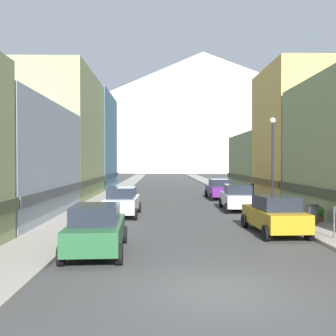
{
  "coord_description": "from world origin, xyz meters",
  "views": [
    {
      "loc": [
        -1.49,
        -9.65,
        3.33
      ],
      "look_at": [
        -0.41,
        40.85,
        2.5
      ],
      "focal_mm": 40.4,
      "sensor_mm": 36.0,
      "label": 1
    }
  ],
  "objects_px": {
    "car_left_1": "(122,201)",
    "car_right_1": "(237,197)",
    "car_right_0": "(274,214)",
    "streetlamp_right": "(273,151)",
    "parking_meter_near": "(334,217)",
    "trash_bin_right": "(313,214)",
    "car_left_0": "(96,229)",
    "car_right_2": "(219,189)",
    "pedestrian_0": "(252,191)",
    "potted_plant_0": "(319,213)"
  },
  "relations": [
    {
      "from": "car_left_1",
      "to": "car_right_1",
      "type": "bearing_deg",
      "value": 18.57
    },
    {
      "from": "car_right_0",
      "to": "streetlamp_right",
      "type": "bearing_deg",
      "value": 74.28
    },
    {
      "from": "parking_meter_near",
      "to": "trash_bin_right",
      "type": "xyz_separation_m",
      "value": [
        0.6,
        3.67,
        -0.37
      ]
    },
    {
      "from": "car_left_0",
      "to": "car_right_1",
      "type": "bearing_deg",
      "value": 57.6
    },
    {
      "from": "car_left_0",
      "to": "car_right_2",
      "type": "bearing_deg",
      "value": 69.12
    },
    {
      "from": "streetlamp_right",
      "to": "car_left_1",
      "type": "bearing_deg",
      "value": 177.9
    },
    {
      "from": "car_right_0",
      "to": "pedestrian_0",
      "type": "height_order",
      "value": "car_right_0"
    },
    {
      "from": "car_right_0",
      "to": "streetlamp_right",
      "type": "xyz_separation_m",
      "value": [
        1.55,
        5.5,
        3.09
      ]
    },
    {
      "from": "parking_meter_near",
      "to": "pedestrian_0",
      "type": "distance_m",
      "value": 16.1
    },
    {
      "from": "car_right_2",
      "to": "streetlamp_right",
      "type": "distance_m",
      "value": 11.38
    },
    {
      "from": "car_right_0",
      "to": "streetlamp_right",
      "type": "distance_m",
      "value": 6.49
    },
    {
      "from": "car_right_2",
      "to": "pedestrian_0",
      "type": "height_order",
      "value": "car_right_2"
    },
    {
      "from": "potted_plant_0",
      "to": "pedestrian_0",
      "type": "relative_size",
      "value": 0.54
    },
    {
      "from": "car_right_0",
      "to": "car_right_2",
      "type": "distance_m",
      "value": 16.34
    },
    {
      "from": "car_right_2",
      "to": "potted_plant_0",
      "type": "distance_m",
      "value": 14.09
    },
    {
      "from": "car_left_0",
      "to": "potted_plant_0",
      "type": "height_order",
      "value": "car_left_0"
    },
    {
      "from": "parking_meter_near",
      "to": "trash_bin_right",
      "type": "distance_m",
      "value": 3.74
    },
    {
      "from": "car_right_1",
      "to": "streetlamp_right",
      "type": "height_order",
      "value": "streetlamp_right"
    },
    {
      "from": "car_left_1",
      "to": "streetlamp_right",
      "type": "height_order",
      "value": "streetlamp_right"
    },
    {
      "from": "parking_meter_near",
      "to": "car_left_0",
      "type": "bearing_deg",
      "value": -169.43
    },
    {
      "from": "car_right_1",
      "to": "potted_plant_0",
      "type": "distance_m",
      "value": 6.6
    },
    {
      "from": "car_left_0",
      "to": "potted_plant_0",
      "type": "bearing_deg",
      "value": 29.9
    },
    {
      "from": "car_right_0",
      "to": "car_right_1",
      "type": "relative_size",
      "value": 1.0
    },
    {
      "from": "car_left_0",
      "to": "car_left_1",
      "type": "relative_size",
      "value": 1.01
    },
    {
      "from": "car_left_1",
      "to": "potted_plant_0",
      "type": "relative_size",
      "value": 5.42
    },
    {
      "from": "car_right_2",
      "to": "trash_bin_right",
      "type": "relative_size",
      "value": 4.52
    },
    {
      "from": "car_left_0",
      "to": "pedestrian_0",
      "type": "distance_m",
      "value": 20.5
    },
    {
      "from": "streetlamp_right",
      "to": "car_right_0",
      "type": "bearing_deg",
      "value": -105.72
    },
    {
      "from": "car_right_0",
      "to": "pedestrian_0",
      "type": "relative_size",
      "value": 2.94
    },
    {
      "from": "car_right_0",
      "to": "car_right_2",
      "type": "relative_size",
      "value": 1.01
    },
    {
      "from": "car_left_0",
      "to": "trash_bin_right",
      "type": "distance_m",
      "value": 11.52
    },
    {
      "from": "trash_bin_right",
      "to": "car_right_2",
      "type": "bearing_deg",
      "value": 99.99
    },
    {
      "from": "trash_bin_right",
      "to": "pedestrian_0",
      "type": "relative_size",
      "value": 0.64
    },
    {
      "from": "car_right_2",
      "to": "car_right_1",
      "type": "bearing_deg",
      "value": -90.03
    },
    {
      "from": "parking_meter_near",
      "to": "streetlamp_right",
      "type": "height_order",
      "value": "streetlamp_right"
    },
    {
      "from": "car_left_0",
      "to": "potted_plant_0",
      "type": "relative_size",
      "value": 5.49
    },
    {
      "from": "potted_plant_0",
      "to": "streetlamp_right",
      "type": "xyz_separation_m",
      "value": [
        -1.65,
        2.87,
        3.42
      ]
    },
    {
      "from": "car_right_1",
      "to": "potted_plant_0",
      "type": "relative_size",
      "value": 5.5
    },
    {
      "from": "car_left_1",
      "to": "pedestrian_0",
      "type": "distance_m",
      "value": 13.13
    },
    {
      "from": "car_left_0",
      "to": "car_right_1",
      "type": "xyz_separation_m",
      "value": [
        7.59,
        11.97,
        0.0
      ]
    },
    {
      "from": "car_right_1",
      "to": "pedestrian_0",
      "type": "height_order",
      "value": "car_right_1"
    },
    {
      "from": "trash_bin_right",
      "to": "pedestrian_0",
      "type": "bearing_deg",
      "value": 90.46
    },
    {
      "from": "car_left_0",
      "to": "potted_plant_0",
      "type": "distance_m",
      "value": 12.46
    },
    {
      "from": "car_right_2",
      "to": "trash_bin_right",
      "type": "distance_m",
      "value": 14.7
    },
    {
      "from": "car_left_0",
      "to": "pedestrian_0",
      "type": "relative_size",
      "value": 2.94
    },
    {
      "from": "streetlamp_right",
      "to": "potted_plant_0",
      "type": "bearing_deg",
      "value": -60.1
    },
    {
      "from": "car_left_1",
      "to": "car_right_0",
      "type": "height_order",
      "value": "same"
    },
    {
      "from": "parking_meter_near",
      "to": "trash_bin_right",
      "type": "height_order",
      "value": "parking_meter_near"
    },
    {
      "from": "pedestrian_0",
      "to": "car_left_0",
      "type": "bearing_deg",
      "value": -119.35
    },
    {
      "from": "car_left_0",
      "to": "car_right_1",
      "type": "distance_m",
      "value": 14.17
    }
  ]
}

